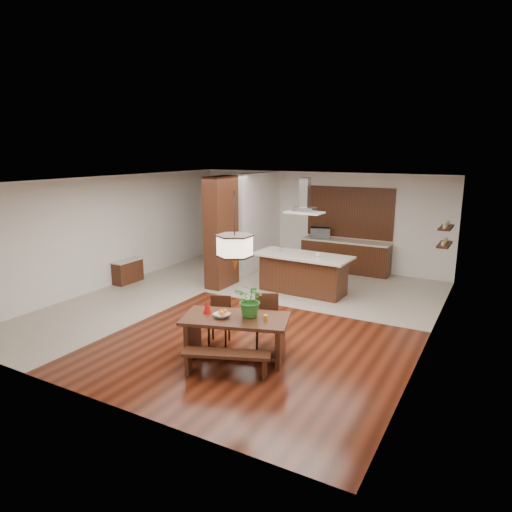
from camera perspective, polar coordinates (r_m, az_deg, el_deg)
The scene contains 25 objects.
room_shell at distance 10.09m, azimuth -1.50°, elevation 4.69°, with size 9.00×9.04×2.92m.
tile_hallway at distance 12.14m, azimuth -12.72°, elevation -4.15°, with size 2.50×9.00×0.01m, color #B0A493.
tile_kitchen at distance 12.25m, azimuth 9.62°, elevation -3.85°, with size 5.50×4.00×0.01m, color #B0A493.
soffit_band at distance 10.00m, azimuth -1.52°, elevation 9.36°, with size 8.00×9.00×0.02m, color #361E0D.
partition_pier at distance 11.92m, azimuth -4.36°, elevation 2.97°, with size 0.45×1.00×2.90m, color black.
partition_stub at distance 13.70m, azimuth 0.48°, elevation 4.33°, with size 0.18×2.40×2.90m, color silver.
hallway_console at distance 12.90m, azimuth -15.73°, elevation -1.87°, with size 0.37×0.88×0.63m, color black.
hallway_doorway at distance 15.34m, azimuth -1.83°, elevation 3.75°, with size 1.10×0.20×2.10m, color black.
rear_counter at distance 13.77m, azimuth 11.10°, elevation -0.00°, with size 2.60×0.62×0.95m.
kitchen_window at distance 13.79m, azimuth 11.67°, elevation 5.37°, with size 2.60×0.08×1.50m, color #A96532.
shelf_lower at distance 11.46m, azimuth 22.50°, elevation 1.34°, with size 0.26×0.90×0.04m, color black.
shelf_upper at distance 11.39m, azimuth 22.67°, elevation 3.31°, with size 0.26×0.90×0.04m, color black.
dining_table at distance 7.94m, azimuth -2.56°, elevation -8.98°, with size 1.99×1.41×0.75m.
dining_bench at distance 7.51m, azimuth -3.72°, elevation -13.29°, with size 1.42×0.31×0.40m, color black, non-canonical shape.
dining_chair_left at distance 8.59m, azimuth -4.64°, elevation -8.07°, with size 0.39×0.39×0.88m, color black, non-canonical shape.
dining_chair_right at distance 8.38m, azimuth 1.35°, elevation -8.23°, with size 0.43×0.43×0.97m, color black, non-canonical shape.
pendant_lantern at distance 7.48m, azimuth -2.69°, elevation 3.15°, with size 0.64×0.64×1.31m, color #F9E2BE, non-canonical shape.
foliage_plant at distance 7.79m, azimuth -0.59°, elevation -5.50°, with size 0.54×0.47×0.60m, color #2A6E24.
fruit_bowl at distance 7.87m, azimuth -4.30°, elevation -7.40°, with size 0.27×0.27×0.07m, color #BBB6A4.
napkin_cone at distance 8.05m, azimuth -6.10°, elevation -6.31°, with size 0.15×0.15×0.24m, color #B5110C.
gold_ornament at distance 7.69m, azimuth 1.19°, elevation -7.73°, with size 0.07×0.07×0.10m, color gold.
kitchen_island at distance 11.56m, azimuth 5.88°, elevation -2.15°, with size 2.46×1.16×1.00m.
range_hood at distance 11.21m, azimuth 6.13°, elevation 7.53°, with size 0.90×0.55×0.87m, color silver, non-canonical shape.
island_cup at distance 11.20m, azimuth 7.72°, elevation 0.13°, with size 0.12×0.12×0.10m, color silver.
microwave at distance 13.90m, azimuth 8.01°, elevation 2.90°, with size 0.57×0.39×0.32m, color #ADAEB4.
Camera 1 is at (5.07, -8.59, 3.53)m, focal length 32.00 mm.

